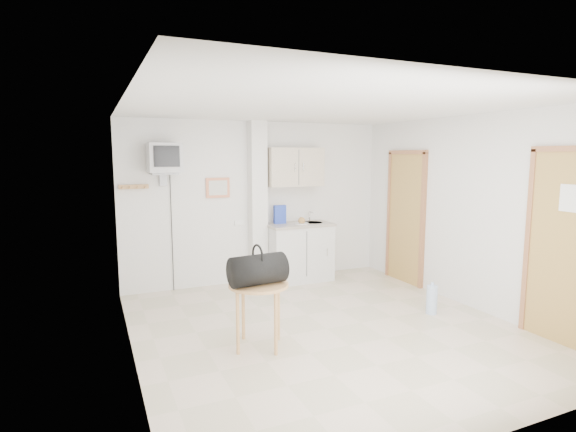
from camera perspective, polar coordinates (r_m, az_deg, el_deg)
name	(u,v)px	position (r m, az deg, el deg)	size (l,w,h in m)	color
ground	(326,329)	(5.35, 4.91, -14.07)	(4.50, 4.50, 0.00)	beige
room_envelope	(343,194)	(5.18, 6.95, 2.74)	(4.24, 4.54, 2.55)	white
kitchenette	(298,230)	(7.11, 1.26, -1.83)	(1.03, 0.58, 2.10)	silver
crt_television	(164,159)	(6.44, -15.43, 7.02)	(0.44, 0.45, 2.15)	slate
round_table	(259,292)	(4.69, -3.75, -9.61)	(0.62, 0.62, 0.68)	tan
duffel_bag	(258,269)	(4.57, -3.87, -6.79)	(0.59, 0.37, 0.42)	black
water_bottle	(432,300)	(6.02, 17.80, -10.07)	(0.14, 0.14, 0.41)	#ABC6EB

